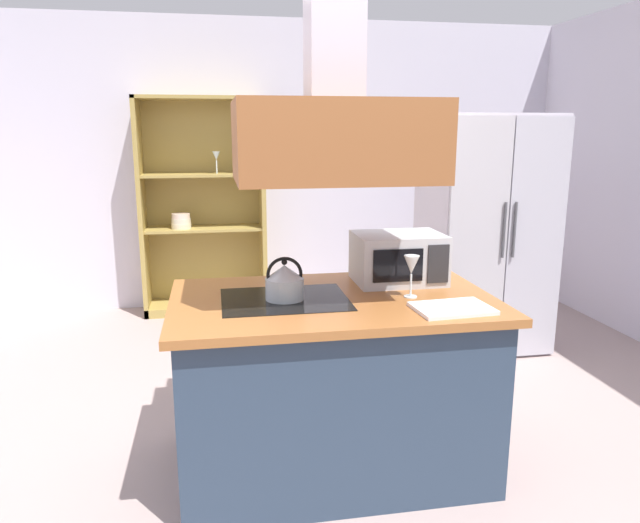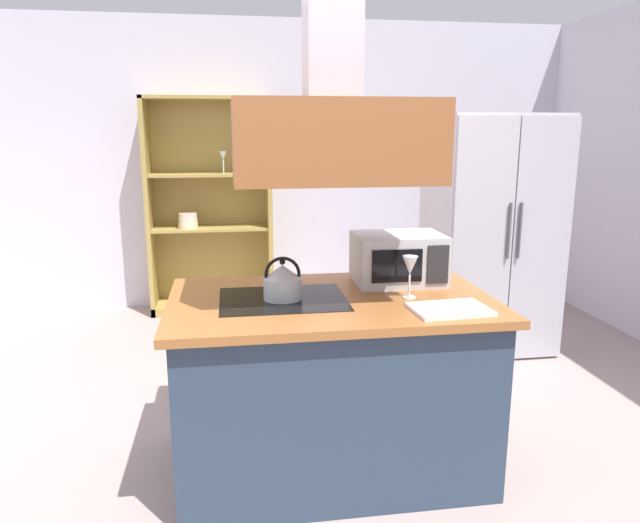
{
  "view_description": "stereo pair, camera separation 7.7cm",
  "coord_description": "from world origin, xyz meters",
  "px_view_note": "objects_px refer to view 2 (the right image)",
  "views": [
    {
      "loc": [
        -0.43,
        -2.78,
        1.7
      ],
      "look_at": [
        0.12,
        0.26,
        1.0
      ],
      "focal_mm": 33.07,
      "sensor_mm": 36.0,
      "label": 1
    },
    {
      "loc": [
        -0.35,
        -2.8,
        1.7
      ],
      "look_at": [
        0.12,
        0.26,
        1.0
      ],
      "focal_mm": 33.07,
      "sensor_mm": 36.0,
      "label": 2
    }
  ],
  "objects_px": {
    "dish_cabinet": "(210,218)",
    "wine_glass_on_counter": "(410,267)",
    "cutting_board": "(450,309)",
    "microwave": "(398,258)",
    "kettle": "(283,282)",
    "refrigerator": "(490,234)"
  },
  "relations": [
    {
      "from": "cutting_board",
      "to": "wine_glass_on_counter",
      "type": "relative_size",
      "value": 1.65
    },
    {
      "from": "kettle",
      "to": "wine_glass_on_counter",
      "type": "relative_size",
      "value": 1.0
    },
    {
      "from": "kettle",
      "to": "microwave",
      "type": "relative_size",
      "value": 0.45
    },
    {
      "from": "refrigerator",
      "to": "cutting_board",
      "type": "bearing_deg",
      "value": -119.2
    },
    {
      "from": "dish_cabinet",
      "to": "kettle",
      "type": "xyz_separation_m",
      "value": [
        0.42,
        -2.88,
        0.11
      ]
    },
    {
      "from": "dish_cabinet",
      "to": "cutting_board",
      "type": "xyz_separation_m",
      "value": [
        1.15,
        -3.18,
        0.03
      ]
    },
    {
      "from": "dish_cabinet",
      "to": "cutting_board",
      "type": "relative_size",
      "value": 5.83
    },
    {
      "from": "cutting_board",
      "to": "microwave",
      "type": "height_order",
      "value": "microwave"
    },
    {
      "from": "cutting_board",
      "to": "dish_cabinet",
      "type": "bearing_deg",
      "value": 109.84
    },
    {
      "from": "kettle",
      "to": "microwave",
      "type": "xyz_separation_m",
      "value": [
        0.63,
        0.23,
        0.04
      ]
    },
    {
      "from": "wine_glass_on_counter",
      "to": "refrigerator",
      "type": "bearing_deg",
      "value": 54.47
    },
    {
      "from": "cutting_board",
      "to": "wine_glass_on_counter",
      "type": "distance_m",
      "value": 0.3
    },
    {
      "from": "refrigerator",
      "to": "dish_cabinet",
      "type": "distance_m",
      "value": 2.55
    },
    {
      "from": "wine_glass_on_counter",
      "to": "dish_cabinet",
      "type": "bearing_deg",
      "value": 109.29
    },
    {
      "from": "cutting_board",
      "to": "microwave",
      "type": "relative_size",
      "value": 0.74
    },
    {
      "from": "refrigerator",
      "to": "dish_cabinet",
      "type": "height_order",
      "value": "dish_cabinet"
    },
    {
      "from": "dish_cabinet",
      "to": "wine_glass_on_counter",
      "type": "distance_m",
      "value": 3.12
    },
    {
      "from": "microwave",
      "to": "wine_glass_on_counter",
      "type": "bearing_deg",
      "value": -95.48
    },
    {
      "from": "kettle",
      "to": "cutting_board",
      "type": "distance_m",
      "value": 0.79
    },
    {
      "from": "dish_cabinet",
      "to": "kettle",
      "type": "bearing_deg",
      "value": -81.61
    },
    {
      "from": "refrigerator",
      "to": "dish_cabinet",
      "type": "bearing_deg",
      "value": 148.29
    },
    {
      "from": "refrigerator",
      "to": "microwave",
      "type": "bearing_deg",
      "value": -130.49
    }
  ]
}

